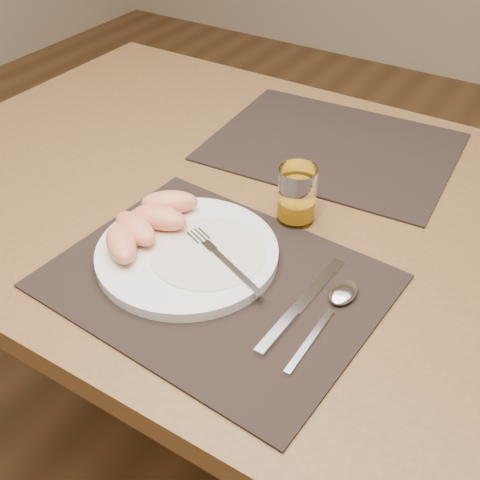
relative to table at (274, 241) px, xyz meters
name	(u,v)px	position (x,y,z in m)	size (l,w,h in m)	color
ground	(265,453)	(0.00, 0.00, -0.67)	(5.00, 5.00, 0.00)	brown
table	(274,241)	(0.00, 0.00, 0.00)	(1.40, 0.90, 0.75)	brown
placemat_near	(216,281)	(0.03, -0.22, 0.09)	(0.45, 0.35, 0.00)	black
placemat_far	(332,147)	(0.00, 0.22, 0.09)	(0.45, 0.35, 0.00)	black
plate	(187,253)	(-0.04, -0.20, 0.10)	(0.27, 0.27, 0.02)	white
plate_dressing	(208,252)	(-0.01, -0.19, 0.10)	(0.17, 0.17, 0.00)	white
fork	(218,255)	(0.01, -0.19, 0.11)	(0.17, 0.08, 0.00)	silver
knife	(295,311)	(0.15, -0.22, 0.09)	(0.02, 0.22, 0.01)	silver
spoon	(339,299)	(0.19, -0.17, 0.09)	(0.04, 0.19, 0.01)	silver
juice_glass	(297,197)	(0.05, -0.03, 0.13)	(0.06, 0.06, 0.09)	white
grapefruit_wedges	(147,222)	(-0.11, -0.20, 0.12)	(0.11, 0.21, 0.04)	#F28E63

